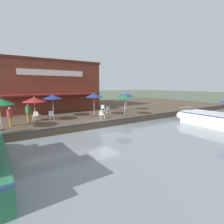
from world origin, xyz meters
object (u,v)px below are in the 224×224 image
patio_umbrella_near_quay_edge (126,95)px  cafe_chair_back_row_seat (108,110)px  person_mid_patio (28,111)px  patio_umbrella_back_row (125,97)px  motorboat_far_downstream (214,119)px  cafe_chair_facing_river (102,114)px  person_at_quay_edge (10,114)px  cafe_chair_under_first_umbrella (51,115)px  waterfront_restaurant (45,86)px  cafe_chair_far_corner_seat (35,115)px  patio_umbrella_by_entrance (34,100)px  cafe_chair_beside_entrance (103,108)px  patio_umbrella_mid_patio_right (53,97)px  tree_behind_restaurant (54,75)px  patio_umbrella_far_corner (94,95)px

patio_umbrella_near_quay_edge → cafe_chair_back_row_seat: patio_umbrella_near_quay_edge is taller
patio_umbrella_near_quay_edge → person_mid_patio: size_ratio=1.41×
patio_umbrella_back_row → motorboat_far_downstream: bearing=36.8°
patio_umbrella_back_row → cafe_chair_facing_river: bearing=-87.2°
patio_umbrella_back_row → person_at_quay_edge: size_ratio=1.50×
patio_umbrella_back_row → cafe_chair_under_first_umbrella: patio_umbrella_back_row is taller
patio_umbrella_near_quay_edge → motorboat_far_downstream: 10.90m
motorboat_far_downstream → patio_umbrella_near_quay_edge: bearing=-166.2°
waterfront_restaurant → person_at_quay_edge: 11.56m
cafe_chair_facing_river → person_at_quay_edge: person_at_quay_edge is taller
waterfront_restaurant → cafe_chair_far_corner_seat: bearing=-20.0°
patio_umbrella_back_row → cafe_chair_back_row_seat: bearing=-163.1°
cafe_chair_facing_river → person_at_quay_edge: bearing=-100.1°
patio_umbrella_by_entrance → patio_umbrella_back_row: bearing=77.6°
waterfront_restaurant → patio_umbrella_back_row: 12.75m
patio_umbrella_back_row → person_at_quay_edge: bearing=-96.6°
patio_umbrella_near_quay_edge → patio_umbrella_by_entrance: patio_umbrella_near_quay_edge is taller
cafe_chair_back_row_seat → cafe_chair_far_corner_seat: bearing=-92.9°
cafe_chair_back_row_seat → cafe_chair_facing_river: same height
waterfront_restaurant → patio_umbrella_near_quay_edge: 11.86m
patio_umbrella_by_entrance → cafe_chair_beside_entrance: bearing=104.0°
patio_umbrella_near_quay_edge → cafe_chair_far_corner_seat: size_ratio=2.79×
patio_umbrella_near_quay_edge → cafe_chair_under_first_umbrella: bearing=-84.8°
patio_umbrella_mid_patio_right → cafe_chair_beside_entrance: (-0.83, 6.67, -1.71)m
waterfront_restaurant → patio_umbrella_mid_patio_right: size_ratio=5.58×
waterfront_restaurant → cafe_chair_far_corner_seat: size_ratio=15.96×
patio_umbrella_mid_patio_right → cafe_chair_far_corner_seat: patio_umbrella_mid_patio_right is taller
patio_umbrella_back_row → patio_umbrella_by_entrance: 9.32m
waterfront_restaurant → tree_behind_restaurant: bearing=151.7°
patio_umbrella_back_row → cafe_chair_beside_entrance: bearing=-174.9°
cafe_chair_back_row_seat → cafe_chair_beside_entrance: size_ratio=1.00×
waterfront_restaurant → patio_umbrella_far_corner: size_ratio=5.28×
waterfront_restaurant → patio_umbrella_by_entrance: 9.90m
patio_umbrella_near_quay_edge → cafe_chair_facing_river: size_ratio=2.79×
cafe_chair_beside_entrance → patio_umbrella_near_quay_edge: bearing=73.4°
cafe_chair_beside_entrance → tree_behind_restaurant: size_ratio=0.11×
cafe_chair_beside_entrance → person_at_quay_edge: size_ratio=0.53×
patio_umbrella_near_quay_edge → patio_umbrella_mid_patio_right: bearing=-90.6°
patio_umbrella_far_corner → cafe_chair_far_corner_seat: size_ratio=3.02×
tree_behind_restaurant → waterfront_restaurant: bearing=-28.3°
person_mid_patio → cafe_chair_far_corner_seat: bearing=122.1°
patio_umbrella_back_row → person_mid_patio: 9.95m
patio_umbrella_far_corner → cafe_chair_back_row_seat: patio_umbrella_far_corner is taller
person_mid_patio → person_at_quay_edge: (1.09, -1.58, -0.07)m
patio_umbrella_mid_patio_right → patio_umbrella_far_corner: bearing=67.6°
cafe_chair_under_first_umbrella → tree_behind_restaurant: size_ratio=0.11×
cafe_chair_beside_entrance → person_at_quay_edge: bearing=-75.0°
cafe_chair_beside_entrance → tree_behind_restaurant: bearing=-170.1°
patio_umbrella_by_entrance → tree_behind_restaurant: (-15.22, 6.46, 3.24)m
cafe_chair_under_first_umbrella → cafe_chair_far_corner_seat: bearing=-109.4°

